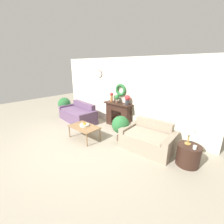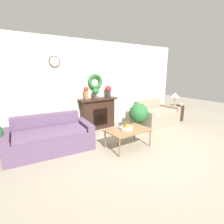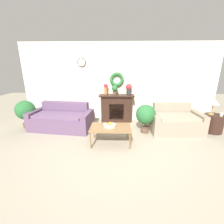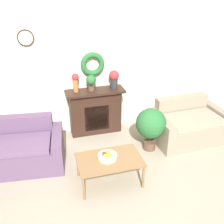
# 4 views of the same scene
# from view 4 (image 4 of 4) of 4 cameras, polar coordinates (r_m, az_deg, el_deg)

# --- Properties ---
(ground_plane) EXTENTS (16.00, 16.00, 0.00)m
(ground_plane) POSITION_cam_4_polar(r_m,az_deg,el_deg) (4.18, 4.42, -18.54)
(ground_plane) COLOR #9E937F
(wall_back) EXTENTS (6.80, 0.18, 2.70)m
(wall_back) POSITION_cam_4_polar(r_m,az_deg,el_deg) (5.45, -3.62, 9.41)
(wall_back) COLOR beige
(wall_back) RESTS_ON ground_plane
(fireplace) EXTENTS (1.21, 0.41, 0.97)m
(fireplace) POSITION_cam_4_polar(r_m,az_deg,el_deg) (5.57, -3.66, 0.23)
(fireplace) COLOR #331E16
(fireplace) RESTS_ON ground_plane
(couch_left) EXTENTS (1.98, 1.10, 0.80)m
(couch_left) POSITION_cam_4_polar(r_m,az_deg,el_deg) (4.98, -21.61, -7.82)
(couch_left) COLOR #604766
(couch_left) RESTS_ON ground_plane
(loveseat_right) EXTENTS (1.53, 1.01, 0.80)m
(loveseat_right) POSITION_cam_4_polar(r_m,az_deg,el_deg) (5.63, 16.25, -2.69)
(loveseat_right) COLOR gray
(loveseat_right) RESTS_ON ground_plane
(coffee_table) EXTENTS (1.02, 0.64, 0.45)m
(coffee_table) POSITION_cam_4_polar(r_m,az_deg,el_deg) (4.21, -0.55, -10.66)
(coffee_table) COLOR olive
(coffee_table) RESTS_ON ground_plane
(fruit_bowl) EXTENTS (0.31, 0.31, 0.12)m
(fruit_bowl) POSITION_cam_4_polar(r_m,az_deg,el_deg) (4.18, -1.01, -9.59)
(fruit_bowl) COLOR beige
(fruit_bowl) RESTS_ON coffee_table
(vase_on_mantel_left) EXTENTS (0.14, 0.14, 0.38)m
(vase_on_mantel_left) POSITION_cam_4_polar(r_m,az_deg,el_deg) (5.24, -7.95, 6.65)
(vase_on_mantel_left) COLOR #AD6B38
(vase_on_mantel_left) RESTS_ON fireplace
(vase_on_mantel_right) EXTENTS (0.21, 0.21, 0.37)m
(vase_on_mantel_right) POSITION_cam_4_polar(r_m,az_deg,el_deg) (5.40, 0.46, 7.42)
(vase_on_mantel_right) COLOR #2D2D33
(vase_on_mantel_right) RESTS_ON fireplace
(potted_plant_on_mantel) EXTENTS (0.20, 0.20, 0.33)m
(potted_plant_on_mantel) POSITION_cam_4_polar(r_m,az_deg,el_deg) (5.28, -4.57, 6.72)
(potted_plant_on_mantel) COLOR brown
(potted_plant_on_mantel) RESTS_ON fireplace
(potted_plant_floor_by_loveseat) EXTENTS (0.58, 0.58, 0.86)m
(potted_plant_floor_by_loveseat) POSITION_cam_4_polar(r_m,az_deg,el_deg) (4.98, 8.46, -2.70)
(potted_plant_floor_by_loveseat) COLOR brown
(potted_plant_floor_by_loveseat) RESTS_ON ground_plane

